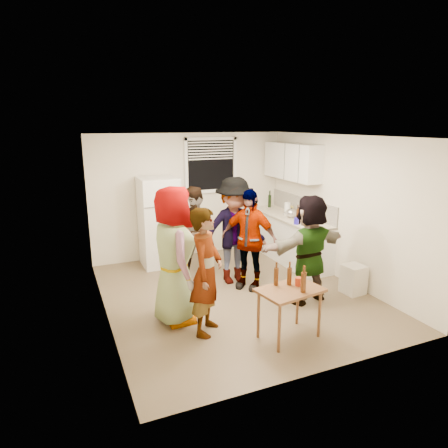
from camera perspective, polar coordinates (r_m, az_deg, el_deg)
name	(u,v)px	position (r m, az deg, el deg)	size (l,w,h in m)	color
room	(236,294)	(6.54, 1.66, -10.03)	(4.00, 4.50, 2.50)	#EDE5D0
window	(211,165)	(8.21, -1.88, 8.40)	(1.12, 0.10, 1.06)	white
refrigerator	(159,222)	(7.72, -9.25, 0.29)	(0.70, 0.70, 1.70)	white
counter_lower	(289,239)	(8.11, 9.23, -2.10)	(0.60, 2.20, 0.86)	white
countertop	(290,217)	(8.00, 9.35, 1.00)	(0.64, 2.22, 0.04)	beige
backsplash	(302,206)	(8.11, 11.12, 2.55)	(0.03, 2.20, 0.36)	beige
upper_cabinets	(292,161)	(8.06, 9.69, 8.81)	(0.34, 1.60, 0.70)	white
kettle	(291,218)	(7.86, 9.55, 0.91)	(0.25, 0.21, 0.21)	silver
paper_towel	(287,215)	(8.03, 9.00, 1.22)	(0.12, 0.12, 0.26)	white
wine_bottle	(269,207)	(8.77, 6.50, 2.40)	(0.07, 0.07, 0.27)	black
beer_bottle_counter	(297,221)	(7.59, 10.45, 0.39)	(0.06, 0.06, 0.23)	#47230C
blue_cup	(296,224)	(7.36, 10.28, -0.03)	(0.09, 0.09, 0.12)	#2519BF
picture_frame	(291,209)	(8.33, 9.59, 2.17)	(0.02, 0.17, 0.14)	#D8C252
trash_bin	(353,278)	(6.83, 18.01, -7.41)	(0.32, 0.32, 0.47)	silver
serving_table	(288,337)	(5.43, 9.13, -15.63)	(0.79, 0.53, 0.67)	brown
beer_bottle_table	(303,292)	(5.07, 11.21, -9.51)	(0.07, 0.07, 0.25)	#47230C
red_cup	(298,286)	(5.25, 10.51, -8.65)	(0.08, 0.08, 0.11)	#A52C11
guest_grey	(176,320)	(5.81, -6.87, -13.43)	(0.93, 1.90, 0.60)	gray
guest_stripe	(207,331)	(5.50, -2.46, -15.01)	(0.61, 1.68, 0.40)	#141933
guest_back_left	(197,275)	(7.32, -3.95, -7.31)	(0.79, 1.62, 0.61)	brown
guest_back_right	(234,281)	(7.05, 1.43, -8.17)	(1.18, 1.83, 0.68)	#393A3F
guest_black	(248,287)	(6.83, 3.45, -8.94)	(0.98, 1.67, 0.41)	black
guest_orange	(307,300)	(6.48, 11.71, -10.57)	(1.55, 1.67, 0.49)	#EC8C5D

